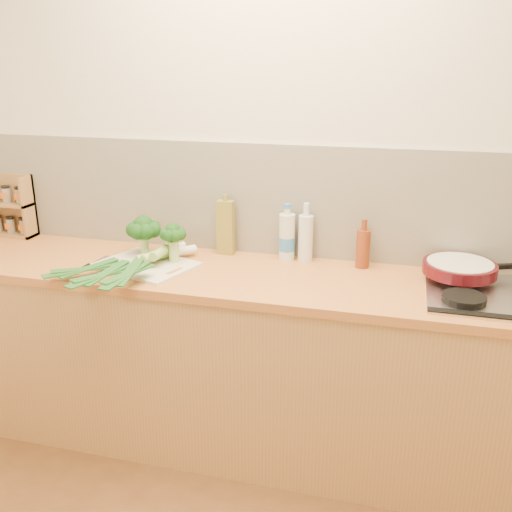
{
  "coord_description": "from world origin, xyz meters",
  "views": [
    {
      "loc": [
        0.61,
        -1.11,
        1.81
      ],
      "look_at": [
        0.02,
        1.1,
        1.02
      ],
      "focal_mm": 40.0,
      "sensor_mm": 36.0,
      "label": 1
    }
  ],
  "objects_px": {
    "chopping_board": "(146,265)",
    "chefs_knife": "(86,267)",
    "skillet": "(460,268)",
    "gas_hob": "(501,294)",
    "spice_rack": "(10,209)"
  },
  "relations": [
    {
      "from": "chopping_board",
      "to": "chefs_knife",
      "type": "bearing_deg",
      "value": -140.15
    },
    {
      "from": "chefs_knife",
      "to": "skillet",
      "type": "relative_size",
      "value": 0.62
    },
    {
      "from": "chefs_knife",
      "to": "skillet",
      "type": "xyz_separation_m",
      "value": [
        1.65,
        0.26,
        0.06
      ]
    },
    {
      "from": "gas_hob",
      "to": "skillet",
      "type": "relative_size",
      "value": 1.33
    },
    {
      "from": "gas_hob",
      "to": "skillet",
      "type": "height_order",
      "value": "skillet"
    },
    {
      "from": "gas_hob",
      "to": "chefs_knife",
      "type": "bearing_deg",
      "value": -175.86
    },
    {
      "from": "spice_rack",
      "to": "chefs_knife",
      "type": "bearing_deg",
      "value": -29.49
    },
    {
      "from": "chopping_board",
      "to": "spice_rack",
      "type": "height_order",
      "value": "spice_rack"
    },
    {
      "from": "skillet",
      "to": "spice_rack",
      "type": "relative_size",
      "value": 1.31
    },
    {
      "from": "gas_hob",
      "to": "chefs_knife",
      "type": "height_order",
      "value": "gas_hob"
    },
    {
      "from": "skillet",
      "to": "chefs_knife",
      "type": "bearing_deg",
      "value": 167.56
    },
    {
      "from": "chopping_board",
      "to": "spice_rack",
      "type": "relative_size",
      "value": 1.29
    },
    {
      "from": "gas_hob",
      "to": "spice_rack",
      "type": "distance_m",
      "value": 2.49
    },
    {
      "from": "gas_hob",
      "to": "chopping_board",
      "type": "height_order",
      "value": "gas_hob"
    },
    {
      "from": "gas_hob",
      "to": "spice_rack",
      "type": "bearing_deg",
      "value": 174.23
    }
  ]
}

